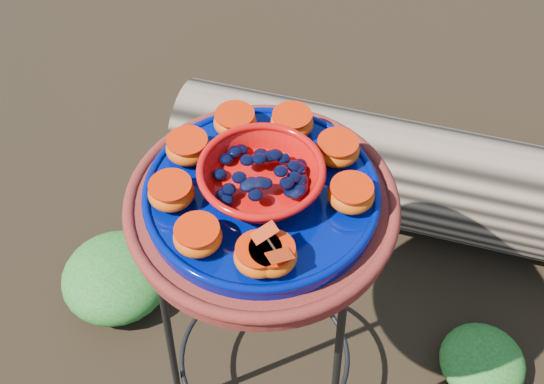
% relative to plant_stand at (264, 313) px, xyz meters
% --- Properties ---
extents(ground, '(60.00, 60.00, 0.00)m').
position_rel_plant_stand_xyz_m(ground, '(0.00, 0.00, -0.35)').
color(ground, black).
extents(plant_stand, '(0.44, 0.44, 0.70)m').
position_rel_plant_stand_xyz_m(plant_stand, '(0.00, 0.00, 0.00)').
color(plant_stand, black).
rests_on(plant_stand, ground).
extents(terracotta_saucer, '(0.47, 0.47, 0.04)m').
position_rel_plant_stand_xyz_m(terracotta_saucer, '(0.00, 0.00, 0.37)').
color(terracotta_saucer, '#5D120A').
rests_on(terracotta_saucer, plant_stand).
extents(cobalt_plate, '(0.40, 0.40, 0.03)m').
position_rel_plant_stand_xyz_m(cobalt_plate, '(0.00, 0.00, 0.40)').
color(cobalt_plate, '#000D65').
rests_on(cobalt_plate, terracotta_saucer).
extents(red_bowl, '(0.20, 0.20, 0.06)m').
position_rel_plant_stand_xyz_m(red_bowl, '(0.00, 0.00, 0.44)').
color(red_bowl, red).
rests_on(red_bowl, cobalt_plate).
extents(glass_gems, '(0.16, 0.16, 0.03)m').
position_rel_plant_stand_xyz_m(glass_gems, '(0.00, 0.00, 0.48)').
color(glass_gems, black).
rests_on(glass_gems, red_bowl).
extents(orange_half_0, '(0.08, 0.08, 0.04)m').
position_rel_plant_stand_xyz_m(orange_half_0, '(0.05, -0.14, 0.44)').
color(orange_half_0, '#C3400C').
rests_on(orange_half_0, cobalt_plate).
extents(orange_half_1, '(0.08, 0.08, 0.04)m').
position_rel_plant_stand_xyz_m(orange_half_1, '(0.15, 0.01, 0.44)').
color(orange_half_1, '#C3400C').
rests_on(orange_half_1, cobalt_plate).
extents(orange_half_2, '(0.08, 0.08, 0.04)m').
position_rel_plant_stand_xyz_m(orange_half_2, '(0.11, 0.10, 0.44)').
color(orange_half_2, '#C3400C').
rests_on(orange_half_2, cobalt_plate).
extents(orange_half_3, '(0.08, 0.08, 0.04)m').
position_rel_plant_stand_xyz_m(orange_half_3, '(0.02, 0.15, 0.44)').
color(orange_half_3, '#C3400C').
rests_on(orange_half_3, cobalt_plate).
extents(orange_half_4, '(0.08, 0.08, 0.04)m').
position_rel_plant_stand_xyz_m(orange_half_4, '(-0.08, 0.13, 0.44)').
color(orange_half_4, '#C3400C').
rests_on(orange_half_4, cobalt_plate).
extents(orange_half_5, '(0.08, 0.08, 0.04)m').
position_rel_plant_stand_xyz_m(orange_half_5, '(-0.14, 0.04, 0.44)').
color(orange_half_5, '#C3400C').
rests_on(orange_half_5, cobalt_plate).
extents(orange_half_6, '(0.08, 0.08, 0.04)m').
position_rel_plant_stand_xyz_m(orange_half_6, '(-0.14, -0.06, 0.44)').
color(orange_half_6, '#C3400C').
rests_on(orange_half_6, cobalt_plate).
extents(orange_half_7, '(0.08, 0.08, 0.04)m').
position_rel_plant_stand_xyz_m(orange_half_7, '(-0.07, -0.13, 0.44)').
color(orange_half_7, '#C3400C').
rests_on(orange_half_7, cobalt_plate).
extents(orange_half_8, '(0.08, 0.08, 0.04)m').
position_rel_plant_stand_xyz_m(orange_half_8, '(0.04, -0.15, 0.44)').
color(orange_half_8, '#C3400C').
rests_on(orange_half_8, cobalt_plate).
extents(butterfly, '(0.10, 0.10, 0.02)m').
position_rel_plant_stand_xyz_m(butterfly, '(0.05, -0.14, 0.47)').
color(butterfly, '#B8290A').
rests_on(butterfly, orange_half_0).
extents(driftwood_log, '(1.71, 0.49, 0.32)m').
position_rel_plant_stand_xyz_m(driftwood_log, '(0.42, 0.64, -0.19)').
color(driftwood_log, black).
rests_on(driftwood_log, ground).
extents(foliage_left, '(0.30, 0.30, 0.15)m').
position_rel_plant_stand_xyz_m(foliage_left, '(-0.46, 0.16, -0.28)').
color(foliage_left, '#194F12').
rests_on(foliage_left, ground).
extents(foliage_right, '(0.22, 0.22, 0.11)m').
position_rel_plant_stand_xyz_m(foliage_right, '(0.53, 0.17, -0.30)').
color(foliage_right, '#194F12').
rests_on(foliage_right, ground).
extents(foliage_back, '(0.35, 0.35, 0.18)m').
position_rel_plant_stand_xyz_m(foliage_back, '(-0.22, 0.47, -0.26)').
color(foliage_back, '#194F12').
rests_on(foliage_back, ground).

